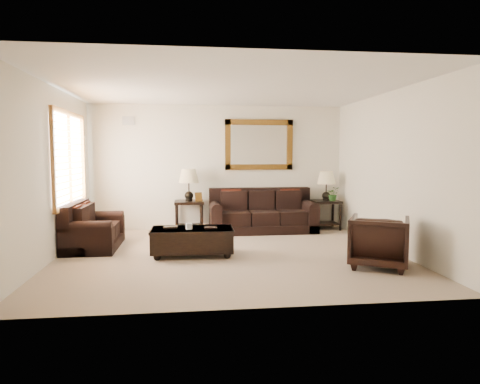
{
  "coord_description": "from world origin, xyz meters",
  "views": [
    {
      "loc": [
        -0.67,
        -6.87,
        1.63
      ],
      "look_at": [
        0.25,
        0.6,
        0.97
      ],
      "focal_mm": 32.0,
      "sensor_mm": 36.0,
      "label": 1
    }
  ],
  "objects": [
    {
      "name": "potted_plant",
      "position": [
        2.47,
        2.07,
        0.75
      ],
      "size": [
        0.34,
        0.36,
        0.24
      ],
      "primitive_type": "imported",
      "rotation": [
        0.0,
        0.0,
        -0.22
      ],
      "color": "#26541D",
      "rests_on": "end_table_right"
    },
    {
      "name": "sofa",
      "position": [
        0.9,
        2.06,
        0.33
      ],
      "size": [
        2.22,
        0.96,
        0.91
      ],
      "color": "black",
      "rests_on": "room"
    },
    {
      "name": "window",
      "position": [
        -2.7,
        0.9,
        1.55
      ],
      "size": [
        0.07,
        1.96,
        1.66
      ],
      "color": "white",
      "rests_on": "room"
    },
    {
      "name": "armchair",
      "position": [
        2.08,
        -1.04,
        0.41
      ],
      "size": [
        1.06,
        1.04,
        0.83
      ],
      "primitive_type": "imported",
      "rotation": [
        0.0,
        0.0,
        2.65
      ],
      "color": "black",
      "rests_on": "floor"
    },
    {
      "name": "room",
      "position": [
        0.0,
        0.0,
        1.35
      ],
      "size": [
        5.51,
        5.01,
        2.71
      ],
      "color": "gray",
      "rests_on": "ground"
    },
    {
      "name": "air_vent",
      "position": [
        -1.9,
        2.48,
        2.35
      ],
      "size": [
        0.25,
        0.02,
        0.18
      ],
      "primitive_type": "cube",
      "color": "#999999",
      "rests_on": "room"
    },
    {
      "name": "mirror",
      "position": [
        0.9,
        2.47,
        1.85
      ],
      "size": [
        1.5,
        0.06,
        1.1
      ],
      "color": "#47300E",
      "rests_on": "room"
    },
    {
      "name": "end_table_left",
      "position": [
        -0.64,
        2.16,
        0.87
      ],
      "size": [
        0.61,
        0.61,
        1.33
      ],
      "color": "black",
      "rests_on": "room"
    },
    {
      "name": "loveseat",
      "position": [
        -2.36,
        0.78,
        0.3
      ],
      "size": [
        0.85,
        1.43,
        0.8
      ],
      "rotation": [
        0.0,
        0.0,
        1.57
      ],
      "color": "black",
      "rests_on": "room"
    },
    {
      "name": "coffee_table",
      "position": [
        -0.6,
        0.0,
        0.28
      ],
      "size": [
        1.33,
        0.74,
        0.56
      ],
      "rotation": [
        0.0,
        0.0,
        -0.02
      ],
      "color": "black",
      "rests_on": "room"
    },
    {
      "name": "end_table_right",
      "position": [
        2.35,
        2.17,
        0.83
      ],
      "size": [
        0.58,
        0.58,
        1.27
      ],
      "color": "black",
      "rests_on": "room"
    }
  ]
}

